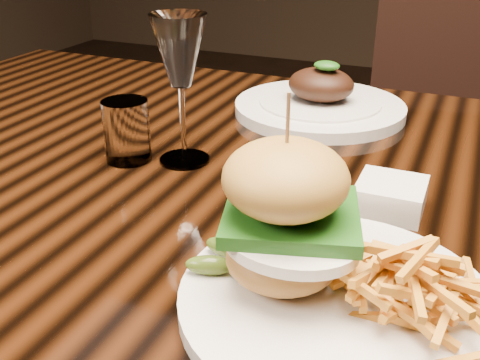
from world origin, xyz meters
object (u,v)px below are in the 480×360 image
at_px(far_dish, 320,103).
at_px(wine_glass, 180,56).
at_px(dining_table, 306,241).
at_px(chair_far, 455,128).
at_px(burger_plate, 333,259).

bearing_deg(far_dish, wine_glass, -113.73).
distance_m(dining_table, chair_far, 0.91).
relative_size(wine_glass, chair_far, 0.20).
height_order(dining_table, chair_far, chair_far).
relative_size(dining_table, far_dish, 5.81).
bearing_deg(dining_table, wine_glass, 176.42).
distance_m(dining_table, far_dish, 0.29).
relative_size(far_dish, chair_far, 0.29).
distance_m(burger_plate, far_dish, 0.50).
height_order(burger_plate, chair_far, chair_far).
bearing_deg(wine_glass, burger_plate, -40.59).
height_order(burger_plate, wine_glass, wine_glass).
xyz_separation_m(dining_table, far_dish, (-0.06, 0.27, 0.09)).
distance_m(dining_table, wine_glass, 0.28).
bearing_deg(burger_plate, far_dish, 102.76).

